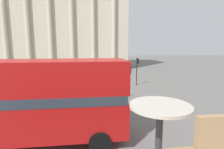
{
  "coord_description": "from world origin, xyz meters",
  "views": [
    {
      "loc": [
        0.02,
        -1.91,
        4.94
      ],
      "look_at": [
        2.18,
        15.96,
        2.11
      ],
      "focal_mm": 28.0,
      "sensor_mm": 36.0,
      "label": 1
    }
  ],
  "objects": [
    {
      "name": "plaza_building_left",
      "position": [
        -8.04,
        42.16,
        13.11
      ],
      "size": [
        32.99,
        13.78,
        26.24
      ],
      "color": "beige",
      "rests_on": "ground_plane"
    },
    {
      "name": "traffic_light_mid",
      "position": [
        5.99,
        20.06,
        2.35
      ],
      "size": [
        0.42,
        0.24,
        3.59
      ],
      "color": "black",
      "rests_on": "ground_plane"
    },
    {
      "name": "pedestrian_olive",
      "position": [
        3.21,
        14.43,
        0.91
      ],
      "size": [
        0.32,
        0.32,
        1.59
      ],
      "rotation": [
        0.0,
        0.0,
        2.32
      ],
      "color": "#282B33",
      "rests_on": "ground_plane"
    },
    {
      "name": "traffic_light_near",
      "position": [
        2.89,
        11.21,
        2.42
      ],
      "size": [
        0.42,
        0.24,
        3.7
      ],
      "color": "black",
      "rests_on": "ground_plane"
    },
    {
      "name": "double_decker_bus",
      "position": [
        -3.32,
        6.89,
        2.4
      ],
      "size": [
        10.18,
        2.75,
        4.31
      ],
      "rotation": [
        0.0,
        0.0,
        0.13
      ],
      "color": "black",
      "rests_on": "ground_plane"
    },
    {
      "name": "cafe_dining_table",
      "position": [
        0.68,
        -0.35,
        4.19
      ],
      "size": [
        0.6,
        0.6,
        0.73
      ],
      "color": "#2D2D30",
      "rests_on": "cafe_floor_slab"
    },
    {
      "name": "pedestrian_blue",
      "position": [
        -1.05,
        32.27,
        1.01
      ],
      "size": [
        0.32,
        0.32,
        1.75
      ],
      "rotation": [
        0.0,
        0.0,
        5.7
      ],
      "color": "#282B33",
      "rests_on": "ground_plane"
    }
  ]
}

